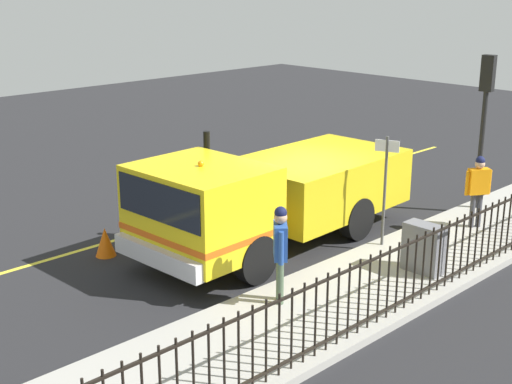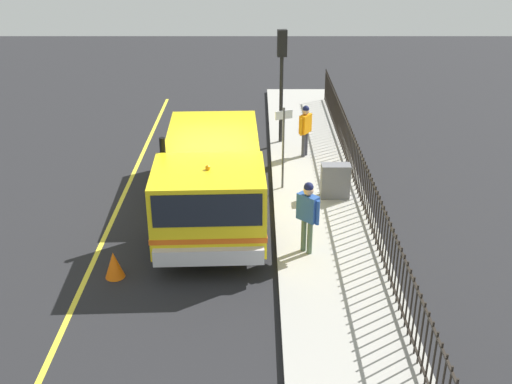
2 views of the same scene
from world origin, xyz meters
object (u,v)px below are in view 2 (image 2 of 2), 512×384
object	(u,v)px
street_sign	(281,139)
worker_standing	(305,210)
traffic_light_near	(279,63)
traffic_cone	(112,265)
utility_cabinet	(333,181)
pedestrian_distant	(303,125)
work_truck	(209,177)

from	to	relation	value
street_sign	worker_standing	bearing A→B (deg)	-83.40
traffic_light_near	traffic_cone	distance (m)	9.39
worker_standing	utility_cabinet	size ratio (longest dim) A/B	1.83
pedestrian_distant	worker_standing	bearing A→B (deg)	-150.90
traffic_light_near	street_sign	distance (m)	3.95
worker_standing	traffic_cone	bearing A→B (deg)	54.11
utility_cabinet	traffic_cone	distance (m)	6.49
work_truck	traffic_light_near	xyz separation A→B (m)	(1.96, 5.49, 1.57)
traffic_light_near	utility_cabinet	distance (m)	5.06
traffic_light_near	traffic_cone	xyz separation A→B (m)	(-3.93, -8.16, -2.49)
worker_standing	utility_cabinet	distance (m)	3.17
utility_cabinet	traffic_cone	size ratio (longest dim) A/B	1.56
pedestrian_distant	traffic_light_near	xyz separation A→B (m)	(-0.72, 1.33, 1.64)
work_truck	utility_cabinet	world-z (taller)	work_truck
worker_standing	utility_cabinet	xyz separation A→B (m)	(1.00, 2.95, -0.60)
worker_standing	pedestrian_distant	distance (m)	6.00
worker_standing	traffic_cone	distance (m)	4.44
work_truck	traffic_cone	distance (m)	3.44
work_truck	pedestrian_distant	bearing A→B (deg)	-125.06
worker_standing	traffic_cone	xyz separation A→B (m)	(-4.26, -0.84, -0.91)
traffic_cone	utility_cabinet	bearing A→B (deg)	35.77
worker_standing	traffic_cone	size ratio (longest dim) A/B	2.85
traffic_light_near	traffic_cone	bearing A→B (deg)	57.39
work_truck	utility_cabinet	size ratio (longest dim) A/B	7.21
pedestrian_distant	street_sign	world-z (taller)	street_sign
work_truck	worker_standing	distance (m)	2.93
traffic_light_near	utility_cabinet	bearing A→B (deg)	100.01
pedestrian_distant	traffic_light_near	distance (m)	2.23
work_truck	pedestrian_distant	size ratio (longest dim) A/B	4.16
pedestrian_distant	traffic_cone	bearing A→B (deg)	178.56
worker_standing	traffic_light_near	bearing A→B (deg)	-44.45
pedestrian_distant	traffic_cone	size ratio (longest dim) A/B	2.70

